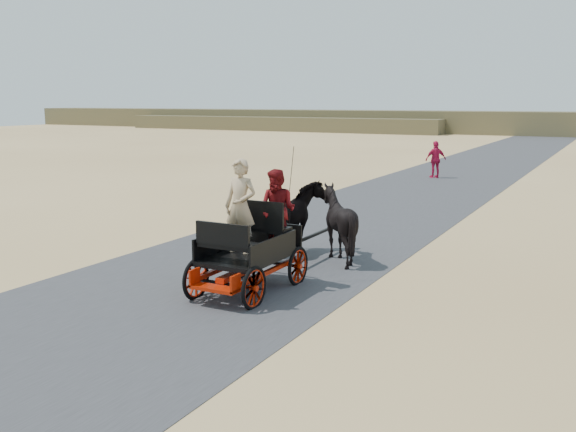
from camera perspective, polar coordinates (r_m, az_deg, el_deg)
The scene contains 10 objects.
ground at distance 12.47m, azimuth -9.25°, elevation -6.65°, with size 140.00×140.00×0.00m, color tan.
road at distance 12.47m, azimuth -9.25°, elevation -6.63°, with size 6.00×140.00×0.01m, color #38383A.
ridge_far at distance 71.89m, azimuth 22.25°, elevation 7.61°, with size 140.00×6.00×2.40m, color brown.
ridge_near at distance 77.14m, azimuth -1.06°, elevation 8.20°, with size 40.00×4.00×1.60m, color brown.
carriage at distance 12.30m, azimuth -3.50°, elevation -5.03°, with size 1.30×2.40×0.72m, color black, non-canonical shape.
horse_left at distance 15.00m, azimuth 0.64°, elevation -0.30°, with size 0.91×2.01×1.70m, color black.
horse_right at distance 14.54m, azimuth 4.50°, elevation -0.67°, with size 1.37×1.54×1.70m, color black.
driver_man at distance 12.17m, azimuth -4.25°, elevation 0.87°, with size 0.66×0.43×1.80m, color tan.
passenger_woman at distance 12.41m, azimuth -0.93°, elevation 0.56°, with size 0.77×0.60×1.58m, color #660C0F.
pedestrian at distance 30.82m, azimuth 13.00°, elevation 4.92°, with size 1.01×0.42×1.73m, color #BF1542.
Camera 1 is at (7.26, -9.48, 3.60)m, focal length 40.00 mm.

